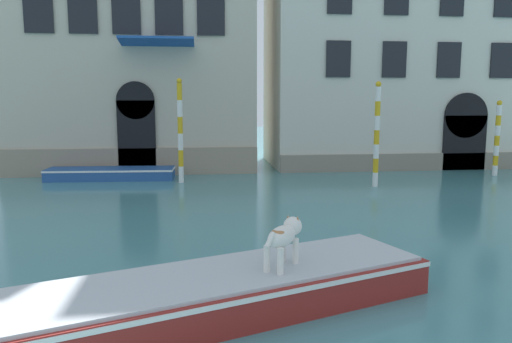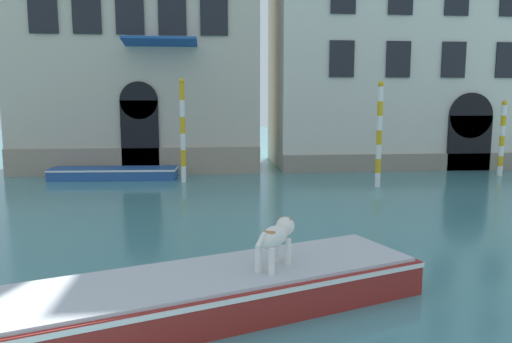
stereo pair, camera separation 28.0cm
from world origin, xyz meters
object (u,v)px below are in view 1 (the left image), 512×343
object	(u,v)px
boat_foreground	(209,293)
boat_moored_near_palazzo	(111,173)
dog_on_deck	(284,236)
mooring_pole_2	(180,131)
mooring_pole_3	(497,138)
mooring_pole_0	(377,134)

from	to	relation	value
boat_foreground	boat_moored_near_palazzo	bearing A→B (deg)	85.08
dog_on_deck	mooring_pole_2	world-z (taller)	mooring_pole_2
boat_moored_near_palazzo	mooring_pole_3	distance (m)	17.26
boat_moored_near_palazzo	mooring_pole_2	bearing A→B (deg)	-18.03
boat_moored_near_palazzo	mooring_pole_0	bearing A→B (deg)	-12.74
boat_foreground	dog_on_deck	world-z (taller)	dog_on_deck
boat_moored_near_palazzo	mooring_pole_3	xyz separation A→B (m)	(17.18, -0.80, 1.45)
boat_foreground	dog_on_deck	bearing A→B (deg)	-7.60
boat_moored_near_palazzo	boat_foreground	bearing A→B (deg)	-71.86
boat_foreground	mooring_pole_3	xyz separation A→B (m)	(13.28, 13.39, 1.36)
dog_on_deck	mooring_pole_3	size ratio (longest dim) A/B	0.31
boat_moored_near_palazzo	mooring_pole_3	size ratio (longest dim) A/B	1.61
boat_foreground	mooring_pole_0	bearing A→B (deg)	38.34
dog_on_deck	mooring_pole_0	xyz separation A→B (m)	(5.58, 10.93, 0.90)
mooring_pole_3	mooring_pole_2	bearing A→B (deg)	-178.57
mooring_pole_0	boat_moored_near_palazzo	bearing A→B (deg)	164.47
boat_moored_near_palazzo	mooring_pole_0	distance (m)	11.29
mooring_pole_0	mooring_pole_3	xyz separation A→B (m)	(6.44, 2.18, -0.37)
boat_moored_near_palazzo	mooring_pole_2	size ratio (longest dim) A/B	1.28
boat_foreground	mooring_pole_0	world-z (taller)	mooring_pole_0
boat_foreground	mooring_pole_2	size ratio (longest dim) A/B	1.84
mooring_pole_0	mooring_pole_3	size ratio (longest dim) A/B	1.22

